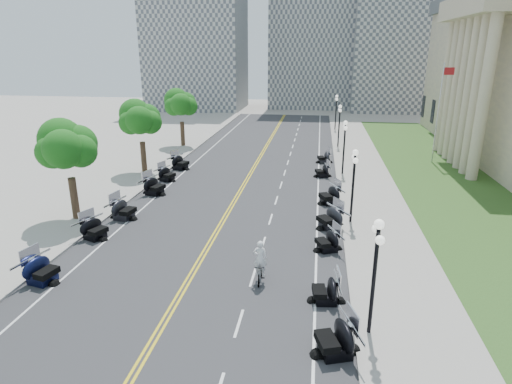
{
  "coord_description": "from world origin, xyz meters",
  "views": [
    {
      "loc": [
        6.18,
        -23.31,
        11.07
      ],
      "look_at": [
        2.21,
        3.82,
        2.0
      ],
      "focal_mm": 30.0,
      "sensor_mm": 36.0,
      "label": 1
    }
  ],
  "objects_px": {
    "flagpole": "(438,115)",
    "cyclist_rider": "(260,245)",
    "bicycle": "(260,272)",
    "motorcycle_n_3": "(336,337)"
  },
  "relations": [
    {
      "from": "flagpole",
      "to": "motorcycle_n_3",
      "type": "height_order",
      "value": "flagpole"
    },
    {
      "from": "motorcycle_n_3",
      "to": "cyclist_rider",
      "type": "distance_m",
      "value": 6.23
    },
    {
      "from": "bicycle",
      "to": "cyclist_rider",
      "type": "height_order",
      "value": "cyclist_rider"
    },
    {
      "from": "flagpole",
      "to": "bicycle",
      "type": "relative_size",
      "value": 5.7
    },
    {
      "from": "flagpole",
      "to": "cyclist_rider",
      "type": "bearing_deg",
      "value": -118.55
    },
    {
      "from": "motorcycle_n_3",
      "to": "cyclist_rider",
      "type": "bearing_deg",
      "value": -162.82
    },
    {
      "from": "bicycle",
      "to": "cyclist_rider",
      "type": "relative_size",
      "value": 0.92
    },
    {
      "from": "flagpole",
      "to": "cyclist_rider",
      "type": "height_order",
      "value": "flagpole"
    },
    {
      "from": "flagpole",
      "to": "cyclist_rider",
      "type": "distance_m",
      "value": 30.23
    },
    {
      "from": "bicycle",
      "to": "motorcycle_n_3",
      "type": "bearing_deg",
      "value": -55.42
    }
  ]
}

